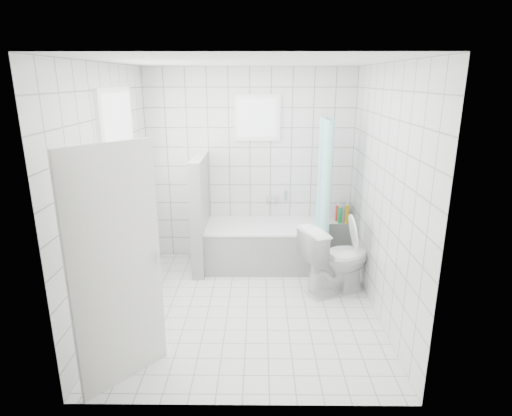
{
  "coord_description": "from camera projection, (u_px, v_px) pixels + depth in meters",
  "views": [
    {
      "loc": [
        0.13,
        -4.25,
        2.44
      ],
      "look_at": [
        0.09,
        0.35,
        1.05
      ],
      "focal_mm": 30.0,
      "sensor_mm": 36.0,
      "label": 1
    }
  ],
  "objects": [
    {
      "name": "ground",
      "position": [
        248.0,
        307.0,
        4.77
      ],
      "size": [
        3.0,
        3.0,
        0.0
      ],
      "primitive_type": "plane",
      "color": "white",
      "rests_on": "ground"
    },
    {
      "name": "ceiling",
      "position": [
        246.0,
        61.0,
        4.02
      ],
      "size": [
        3.0,
        3.0,
        0.0
      ],
      "primitive_type": "plane",
      "rotation": [
        3.14,
        0.0,
        0.0
      ],
      "color": "white",
      "rests_on": "ground"
    },
    {
      "name": "wall_back",
      "position": [
        250.0,
        166.0,
        5.83
      ],
      "size": [
        2.8,
        0.02,
        2.6
      ],
      "primitive_type": "cube",
      "color": "white",
      "rests_on": "ground"
    },
    {
      "name": "wall_front",
      "position": [
        240.0,
        251.0,
        2.96
      ],
      "size": [
        2.8,
        0.02,
        2.6
      ],
      "primitive_type": "cube",
      "color": "white",
      "rests_on": "ground"
    },
    {
      "name": "wall_left",
      "position": [
        111.0,
        194.0,
        4.41
      ],
      "size": [
        0.02,
        3.0,
        2.6
      ],
      "primitive_type": "cube",
      "color": "white",
      "rests_on": "ground"
    },
    {
      "name": "wall_right",
      "position": [
        383.0,
        195.0,
        4.39
      ],
      "size": [
        0.02,
        3.0,
        2.6
      ],
      "primitive_type": "cube",
      "color": "white",
      "rests_on": "ground"
    },
    {
      "name": "window_left",
      "position": [
        122.0,
        160.0,
        4.61
      ],
      "size": [
        0.01,
        0.9,
        1.4
      ],
      "primitive_type": "cube",
      "color": "white",
      "rests_on": "wall_left"
    },
    {
      "name": "window_back",
      "position": [
        257.0,
        118.0,
        5.6
      ],
      "size": [
        0.5,
        0.01,
        0.5
      ],
      "primitive_type": "cube",
      "color": "white",
      "rests_on": "wall_back"
    },
    {
      "name": "window_sill",
      "position": [
        132.0,
        225.0,
        4.82
      ],
      "size": [
        0.18,
        1.02,
        0.08
      ],
      "primitive_type": "cube",
      "color": "white",
      "rests_on": "wall_left"
    },
    {
      "name": "door",
      "position": [
        117.0,
        270.0,
        3.37
      ],
      "size": [
        0.55,
        0.64,
        2.0
      ],
      "primitive_type": "cube",
      "rotation": [
        0.0,
        0.0,
        -0.7
      ],
      "color": "silver",
      "rests_on": "ground"
    },
    {
      "name": "bathtub",
      "position": [
        266.0,
        245.0,
        5.76
      ],
      "size": [
        1.59,
        0.77,
        0.58
      ],
      "color": "white",
      "rests_on": "ground"
    },
    {
      "name": "partition_wall",
      "position": [
        200.0,
        214.0,
        5.59
      ],
      "size": [
        0.15,
        0.85,
        1.5
      ],
      "primitive_type": "cube",
      "color": "white",
      "rests_on": "ground"
    },
    {
      "name": "tiled_ledge",
      "position": [
        340.0,
        240.0,
        6.0
      ],
      "size": [
        0.4,
        0.24,
        0.55
      ],
      "primitive_type": "cube",
      "color": "white",
      "rests_on": "ground"
    },
    {
      "name": "toilet",
      "position": [
        336.0,
        259.0,
        5.0
      ],
      "size": [
        0.94,
        0.77,
        0.84
      ],
      "primitive_type": "imported",
      "rotation": [
        0.0,
        0.0,
        1.99
      ],
      "color": "white",
      "rests_on": "ground"
    },
    {
      "name": "curtain_rod",
      "position": [
        326.0,
        116.0,
        5.24
      ],
      "size": [
        0.02,
        0.8,
        0.02
      ],
      "primitive_type": "cylinder",
      "rotation": [
        1.57,
        0.0,
        0.0
      ],
      "color": "silver",
      "rests_on": "wall_back"
    },
    {
      "name": "shower_curtain",
      "position": [
        324.0,
        190.0,
        5.38
      ],
      "size": [
        0.14,
        0.48,
        1.78
      ],
      "primitive_type": null,
      "color": "#4AD9D7",
      "rests_on": "curtain_rod"
    },
    {
      "name": "tub_faucet",
      "position": [
        273.0,
        199.0,
        5.92
      ],
      "size": [
        0.18,
        0.06,
        0.06
      ],
      "primitive_type": "cube",
      "color": "silver",
      "rests_on": "wall_back"
    },
    {
      "name": "sill_bottles",
      "position": [
        129.0,
        213.0,
        4.68
      ],
      "size": [
        0.17,
        0.82,
        0.32
      ],
      "color": "silver",
      "rests_on": "window_sill"
    },
    {
      "name": "ledge_bottles",
      "position": [
        343.0,
        214.0,
        5.86
      ],
      "size": [
        0.18,
        0.16,
        0.25
      ],
      "color": "green",
      "rests_on": "tiled_ledge"
    }
  ]
}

